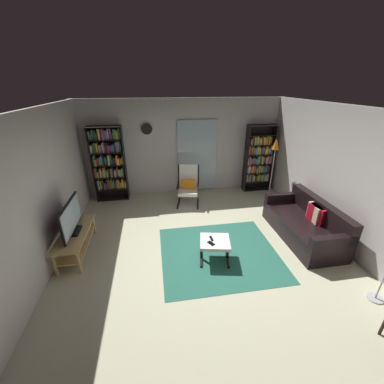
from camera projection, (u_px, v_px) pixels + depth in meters
name	position (u px, v px, depth m)	size (l,w,h in m)	color
ground_plane	(204.00, 251.00, 4.64)	(7.02, 7.02, 0.00)	#BCBC99
wall_back	(184.00, 147.00, 6.70)	(5.60, 0.06, 2.60)	beige
wall_left	(34.00, 201.00, 3.71)	(0.06, 6.00, 2.60)	beige
wall_right	(347.00, 180.00, 4.49)	(0.06, 6.00, 2.60)	beige
glass_door_panel	(197.00, 156.00, 6.80)	(1.10, 0.01, 2.00)	silver
area_rug	(219.00, 253.00, 4.58)	(2.18, 1.96, 0.01)	#286553
tv_stand	(76.00, 240.00, 4.47)	(0.48, 1.29, 0.44)	tan
television	(71.00, 219.00, 4.31)	(0.20, 1.02, 0.60)	black
bookshelf_near_tv	(109.00, 162.00, 6.28)	(0.84, 0.30, 1.98)	black
bookshelf_near_sofa	(258.00, 159.00, 6.93)	(0.78, 0.30, 1.91)	black
leather_sofa	(305.00, 224.00, 4.95)	(0.85, 1.86, 0.80)	black
lounge_armchair	(188.00, 184.00, 6.29)	(0.68, 0.75, 1.02)	black
ottoman	(215.00, 244.00, 4.28)	(0.60, 0.57, 0.41)	white
tv_remote	(211.00, 238.00, 4.29)	(0.04, 0.14, 0.02)	black
cell_phone	(211.00, 243.00, 4.17)	(0.07, 0.14, 0.01)	black
floor_lamp_by_shelf	(275.00, 151.00, 6.22)	(0.22, 0.22, 1.67)	#A5A5AD
wall_clock	(147.00, 129.00, 6.26)	(0.29, 0.03, 0.29)	silver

